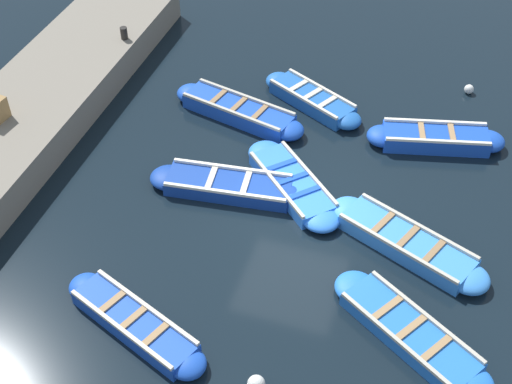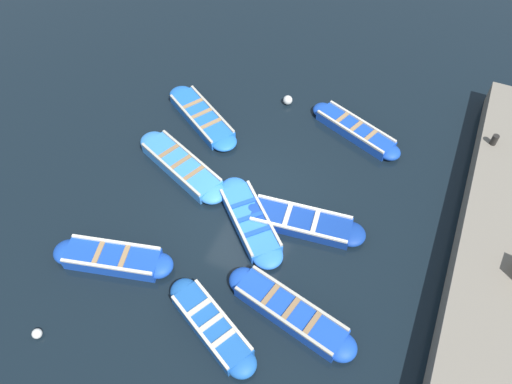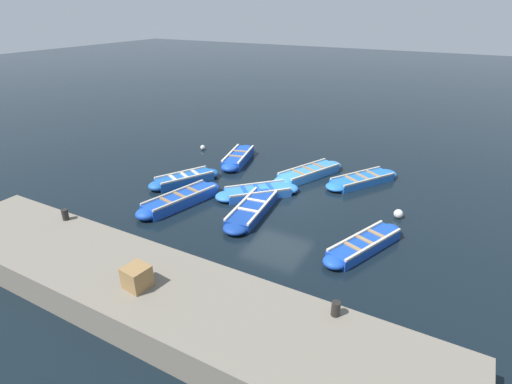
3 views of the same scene
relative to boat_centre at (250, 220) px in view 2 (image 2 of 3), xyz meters
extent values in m
plane|color=black|center=(0.29, -0.79, -0.16)|extent=(120.00, 120.00, 0.00)
cube|color=blue|center=(0.00, 0.00, -0.01)|extent=(2.51, 2.48, 0.32)
ellipsoid|color=blue|center=(-0.92, 0.89, -0.01)|extent=(1.27, 1.27, 0.32)
ellipsoid|color=blue|center=(0.92, -0.89, -0.01)|extent=(1.27, 1.27, 0.32)
cube|color=#B2AD9E|center=(-0.31, -0.31, 0.19)|extent=(1.87, 1.81, 0.07)
cube|color=#B2AD9E|center=(0.31, 0.31, 0.19)|extent=(1.87, 1.81, 0.07)
cube|color=#1947B7|center=(-0.39, 0.38, 0.17)|extent=(0.69, 0.70, 0.04)
cube|color=#1947B7|center=(0.00, 0.00, 0.17)|extent=(0.69, 0.70, 0.04)
cube|color=#1947B7|center=(0.39, -0.38, 0.17)|extent=(0.69, 0.70, 0.04)
cube|color=navy|center=(-1.40, -0.54, 0.00)|extent=(3.02, 1.28, 0.33)
ellipsoid|color=navy|center=(-2.85, -0.71, 0.00)|extent=(0.99, 0.97, 0.33)
ellipsoid|color=navy|center=(0.06, -0.37, 0.00)|extent=(0.99, 0.97, 0.33)
cube|color=silver|center=(-1.35, -0.97, 0.20)|extent=(2.86, 0.41, 0.07)
cube|color=silver|center=(-1.45, -0.11, 0.20)|extent=(2.86, 0.41, 0.07)
cube|color=beige|center=(-1.81, -0.58, 0.18)|extent=(0.23, 0.84, 0.04)
cube|color=beige|center=(-0.98, -0.49, 0.18)|extent=(0.23, 0.84, 0.04)
cube|color=blue|center=(3.32, -3.37, -0.01)|extent=(2.94, 2.33, 0.30)
ellipsoid|color=blue|center=(2.10, -2.60, -0.01)|extent=(1.22, 1.21, 0.30)
ellipsoid|color=blue|center=(4.53, -4.13, -0.01)|extent=(1.22, 1.21, 0.30)
cube|color=#B2AD9E|center=(3.09, -3.73, 0.17)|extent=(2.43, 1.57, 0.07)
cube|color=#B2AD9E|center=(3.55, -3.00, 0.17)|extent=(2.43, 1.57, 0.07)
cube|color=#9E7A51|center=(2.80, -3.04, 0.16)|extent=(0.56, 0.78, 0.04)
cube|color=#9E7A51|center=(3.32, -3.37, 0.16)|extent=(0.56, 0.78, 0.04)
cube|color=#9E7A51|center=(3.83, -3.69, 0.16)|extent=(0.56, 0.78, 0.04)
cube|color=#1E59AD|center=(-0.41, 3.38, 0.02)|extent=(2.56, 1.87, 0.36)
ellipsoid|color=#1E59AD|center=(-1.50, 3.95, 0.02)|extent=(1.03, 1.02, 0.36)
ellipsoid|color=#1E59AD|center=(0.67, 2.80, 0.02)|extent=(1.03, 1.02, 0.36)
cube|color=beige|center=(-0.59, 3.05, 0.23)|extent=(2.17, 1.20, 0.07)
cube|color=beige|center=(-0.24, 3.70, 0.23)|extent=(2.17, 1.20, 0.07)
cube|color=beige|center=(-0.88, 3.62, 0.22)|extent=(0.46, 0.70, 0.04)
cube|color=beige|center=(-0.41, 3.38, 0.22)|extent=(0.46, 0.70, 0.04)
cube|color=beige|center=(0.05, 3.13, 0.22)|extent=(0.46, 0.70, 0.04)
cube|color=#1947B7|center=(-2.12, 2.25, 0.03)|extent=(3.15, 1.55, 0.40)
ellipsoid|color=#1947B7|center=(-3.60, 2.61, 0.03)|extent=(0.97, 0.95, 0.40)
ellipsoid|color=#1947B7|center=(-0.65, 1.89, 0.03)|extent=(0.97, 0.95, 0.40)
cube|color=#B2AD9E|center=(-2.21, 1.88, 0.27)|extent=(2.91, 0.78, 0.07)
cube|color=#B2AD9E|center=(-2.03, 2.63, 0.27)|extent=(2.91, 0.78, 0.07)
cube|color=olive|center=(-2.75, 2.41, 0.25)|extent=(0.31, 0.76, 0.04)
cube|color=olive|center=(-2.12, 2.25, 0.25)|extent=(0.31, 0.76, 0.04)
cube|color=olive|center=(-1.50, 2.10, 0.25)|extent=(0.31, 0.76, 0.04)
cube|color=#3884E0|center=(2.87, -1.07, 0.01)|extent=(3.13, 2.05, 0.35)
ellipsoid|color=#3884E0|center=(1.49, -0.47, 0.01)|extent=(1.16, 1.14, 0.35)
ellipsoid|color=#3884E0|center=(4.25, -1.66, 0.01)|extent=(1.16, 1.14, 0.35)
cube|color=#B2AD9E|center=(2.70, -1.46, 0.22)|extent=(2.74, 1.24, 0.07)
cube|color=#B2AD9E|center=(3.04, -0.67, 0.22)|extent=(2.74, 1.24, 0.07)
cube|color=olive|center=(2.28, -0.82, 0.21)|extent=(0.45, 0.81, 0.04)
cube|color=olive|center=(2.87, -1.07, 0.21)|extent=(0.45, 0.81, 0.04)
cube|color=olive|center=(3.46, -1.32, 0.21)|extent=(0.45, 0.81, 0.04)
cube|color=#1947B7|center=(2.97, 2.71, 0.04)|extent=(2.75, 1.47, 0.40)
ellipsoid|color=#1947B7|center=(1.70, 2.40, 0.04)|extent=(0.99, 0.98, 0.40)
ellipsoid|color=#1947B7|center=(4.25, 3.02, 0.04)|extent=(0.99, 0.98, 0.40)
cube|color=silver|center=(3.07, 2.33, 0.27)|extent=(2.52, 0.68, 0.07)
cube|color=silver|center=(2.88, 3.10, 0.27)|extent=(2.52, 0.68, 0.07)
cube|color=#9E7A51|center=(2.61, 2.62, 0.25)|extent=(0.32, 0.78, 0.04)
cube|color=#9E7A51|center=(3.33, 2.80, 0.25)|extent=(0.32, 0.78, 0.04)
cube|color=#1947B7|center=(-1.80, -4.83, 0.00)|extent=(2.92, 1.76, 0.34)
ellipsoid|color=#1947B7|center=(-3.12, -4.31, 0.00)|extent=(0.94, 0.93, 0.34)
ellipsoid|color=#1947B7|center=(-0.48, -5.35, 0.00)|extent=(0.94, 0.93, 0.34)
cube|color=beige|center=(-1.92, -5.15, 0.21)|extent=(2.62, 1.10, 0.07)
cube|color=beige|center=(-1.67, -4.51, 0.21)|extent=(2.62, 1.10, 0.07)
cube|color=#9E7A51|center=(-2.36, -4.61, 0.19)|extent=(0.38, 0.68, 0.04)
cube|color=#9E7A51|center=(-1.80, -4.83, 0.19)|extent=(0.38, 0.68, 0.04)
cube|color=#9E7A51|center=(-1.24, -5.05, 0.19)|extent=(0.38, 0.68, 0.04)
cube|color=slate|center=(-7.07, -0.79, 0.27)|extent=(2.80, 15.10, 0.87)
cylinder|color=black|center=(-6.02, -5.24, 0.88)|extent=(0.20, 0.20, 0.35)
sphere|color=silver|center=(3.56, 5.29, -0.03)|extent=(0.26, 0.26, 0.26)
sphere|color=silver|center=(0.87, -5.36, 0.00)|extent=(0.33, 0.33, 0.33)
camera|label=1|loc=(3.05, -12.02, 11.30)|focal=50.00mm
camera|label=2|loc=(-3.47, 7.64, 12.06)|focal=35.00mm
camera|label=3|loc=(-12.80, -6.99, 6.90)|focal=28.00mm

